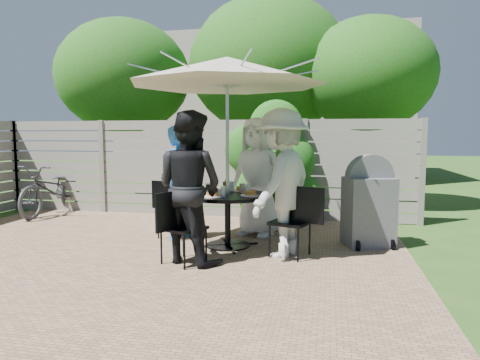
% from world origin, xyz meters
% --- Properties ---
extents(backyard_envelope, '(60.00, 60.00, 5.00)m').
position_xyz_m(backyard_envelope, '(0.09, 10.29, 2.61)').
color(backyard_envelope, '#294E18').
rests_on(backyard_envelope, ground).
extents(patio_table, '(1.47, 1.47, 0.75)m').
position_xyz_m(patio_table, '(1.08, 0.89, 0.52)').
color(patio_table, black).
rests_on(patio_table, ground).
extents(umbrella, '(3.43, 3.43, 2.60)m').
position_xyz_m(umbrella, '(1.08, 0.89, 2.41)').
color(umbrella, silver).
rests_on(umbrella, ground).
extents(chair_back, '(0.54, 0.68, 0.89)m').
position_xyz_m(chair_back, '(1.41, 1.80, 0.27)').
color(chair_back, black).
rests_on(chair_back, ground).
extents(person_back, '(1.04, 0.85, 1.83)m').
position_xyz_m(person_back, '(1.37, 1.67, 0.91)').
color(person_back, silver).
rests_on(person_back, ground).
extents(chair_left, '(0.66, 0.50, 0.86)m').
position_xyz_m(chair_left, '(0.17, 1.22, 0.26)').
color(chair_left, black).
rests_on(chair_left, ground).
extents(person_left, '(0.59, 0.72, 1.70)m').
position_xyz_m(person_left, '(0.30, 1.18, 0.85)').
color(person_left, blue).
rests_on(person_left, ground).
extents(chair_front, '(0.58, 0.69, 0.91)m').
position_xyz_m(chair_front, '(0.75, -0.01, 0.27)').
color(chair_front, black).
rests_on(chair_front, ground).
extents(person_front, '(1.08, 0.97, 1.85)m').
position_xyz_m(person_front, '(0.79, 0.11, 0.92)').
color(person_front, black).
rests_on(person_front, ground).
extents(chair_right, '(0.71, 0.56, 0.92)m').
position_xyz_m(chair_right, '(1.99, 0.56, 0.28)').
color(chair_right, black).
rests_on(chair_right, ground).
extents(person_right, '(1.08, 1.39, 1.89)m').
position_xyz_m(person_right, '(1.86, 0.61, 0.95)').
color(person_right, beige).
rests_on(person_right, ground).
extents(plate_back, '(0.26, 0.26, 0.06)m').
position_xyz_m(plate_back, '(1.20, 1.23, 0.78)').
color(plate_back, white).
rests_on(plate_back, patio_table).
extents(plate_left, '(0.26, 0.26, 0.06)m').
position_xyz_m(plate_left, '(0.74, 1.02, 0.78)').
color(plate_left, white).
rests_on(plate_left, patio_table).
extents(plate_front, '(0.26, 0.26, 0.06)m').
position_xyz_m(plate_front, '(0.96, 0.55, 0.78)').
color(plate_front, white).
rests_on(plate_front, patio_table).
extents(plate_right, '(0.26, 0.26, 0.06)m').
position_xyz_m(plate_right, '(1.42, 0.77, 0.78)').
color(plate_right, white).
rests_on(plate_right, patio_table).
extents(glass_back, '(0.07, 0.07, 0.14)m').
position_xyz_m(glass_back, '(1.07, 1.17, 0.82)').
color(glass_back, silver).
rests_on(glass_back, patio_table).
extents(glass_left, '(0.07, 0.07, 0.14)m').
position_xyz_m(glass_left, '(0.80, 0.88, 0.82)').
color(glass_left, silver).
rests_on(glass_left, patio_table).
extents(glass_front, '(0.07, 0.07, 0.14)m').
position_xyz_m(glass_front, '(1.09, 0.61, 0.82)').
color(glass_front, silver).
rests_on(glass_front, patio_table).
extents(glass_right, '(0.07, 0.07, 0.14)m').
position_xyz_m(glass_right, '(1.36, 0.90, 0.82)').
color(glass_right, silver).
rests_on(glass_right, patio_table).
extents(syrup_jug, '(0.09, 0.09, 0.16)m').
position_xyz_m(syrup_jug, '(1.04, 0.96, 0.83)').
color(syrup_jug, '#59280C').
rests_on(syrup_jug, patio_table).
extents(coffee_cup, '(0.08, 0.08, 0.12)m').
position_xyz_m(coffee_cup, '(1.25, 1.06, 0.81)').
color(coffee_cup, '#C6B293').
rests_on(coffee_cup, patio_table).
extents(bicycle, '(0.69, 1.90, 0.99)m').
position_xyz_m(bicycle, '(-2.87, 2.60, 0.50)').
color(bicycle, '#333338').
rests_on(bicycle, ground).
extents(bbq_grill, '(0.75, 0.66, 1.29)m').
position_xyz_m(bbq_grill, '(2.99, 1.32, 0.59)').
color(bbq_grill, slate).
rests_on(bbq_grill, ground).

